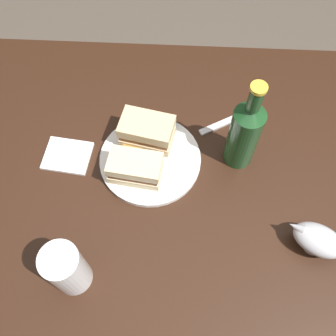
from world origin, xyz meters
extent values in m
plane|color=#4C4238|center=(0.00, 0.00, 0.00)|extent=(6.00, 6.00, 0.00)
cube|color=black|center=(0.00, 0.00, 0.39)|extent=(1.16, 0.89, 0.77)
cylinder|color=white|center=(-0.09, 0.07, 0.78)|extent=(0.24, 0.24, 0.01)
cube|color=#CCB284|center=(-0.10, 0.12, 0.80)|extent=(0.14, 0.10, 0.03)
cube|color=#8C5B3D|center=(-0.10, 0.12, 0.82)|extent=(0.13, 0.09, 0.02)
cube|color=#CCB284|center=(-0.10, 0.12, 0.85)|extent=(0.14, 0.10, 0.03)
cube|color=beige|center=(-0.12, 0.02, 0.80)|extent=(0.13, 0.08, 0.02)
cube|color=brown|center=(-0.12, 0.02, 0.82)|extent=(0.12, 0.08, 0.02)
cube|color=beige|center=(-0.12, 0.02, 0.84)|extent=(0.13, 0.08, 0.02)
cube|color=#B77F33|center=(-0.15, 0.05, 0.80)|extent=(0.05, 0.02, 0.02)
cube|color=#B77F33|center=(-0.13, 0.09, 0.80)|extent=(0.05, 0.03, 0.02)
cube|color=#AD702D|center=(-0.14, 0.12, 0.80)|extent=(0.05, 0.04, 0.02)
cube|color=#AD702D|center=(-0.12, 0.04, 0.80)|extent=(0.03, 0.04, 0.02)
cube|color=gold|center=(-0.15, 0.03, 0.80)|extent=(0.05, 0.03, 0.02)
cube|color=gold|center=(-0.13, 0.11, 0.80)|extent=(0.05, 0.02, 0.02)
cylinder|color=white|center=(-0.23, -0.22, 0.85)|extent=(0.08, 0.08, 0.15)
cylinder|color=orange|center=(-0.23, -0.22, 0.81)|extent=(0.07, 0.07, 0.08)
cylinder|color=#B7B7BC|center=(0.28, -0.13, 0.78)|extent=(0.04, 0.04, 0.02)
ellipsoid|color=#B7B7BC|center=(0.28, -0.13, 0.81)|extent=(0.13, 0.11, 0.05)
ellipsoid|color=#381E0F|center=(0.28, -0.13, 0.82)|extent=(0.11, 0.09, 0.02)
cone|color=#B7B7BC|center=(0.23, -0.10, 0.82)|extent=(0.04, 0.03, 0.02)
cylinder|color=#19421E|center=(0.12, 0.09, 0.86)|extent=(0.07, 0.07, 0.18)
cone|color=#19421E|center=(0.12, 0.09, 0.96)|extent=(0.07, 0.07, 0.02)
cylinder|color=#19421E|center=(0.12, 0.09, 1.00)|extent=(0.03, 0.03, 0.06)
cylinder|color=gold|center=(0.12, 0.09, 1.04)|extent=(0.03, 0.03, 0.01)
cube|color=white|center=(-0.29, 0.07, 0.78)|extent=(0.12, 0.10, 0.01)
cube|color=silver|center=(0.11, 0.19, 0.78)|extent=(0.16, 0.10, 0.01)
camera|label=1|loc=(-0.02, -0.39, 1.62)|focal=42.27mm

